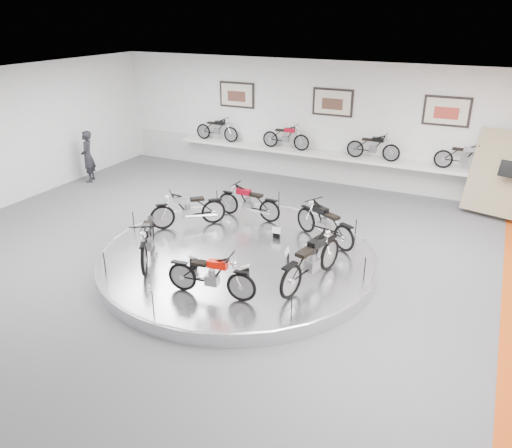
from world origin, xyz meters
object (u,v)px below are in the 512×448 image
at_px(bike_d, 147,239).
at_px(bike_f, 312,259).
at_px(bike_e, 211,275).
at_px(bike_c, 188,209).
at_px(bike_b, 249,202).
at_px(visitor, 88,157).
at_px(shelf, 327,155).
at_px(bike_a, 325,222).
at_px(display_platform, 238,258).

xyz_separation_m(bike_d, bike_f, (3.62, 0.61, 0.04)).
bearing_deg(bike_e, bike_c, 123.09).
bearing_deg(bike_b, visitor, -8.60).
height_order(shelf, bike_c, bike_c).
height_order(bike_a, bike_e, bike_a).
height_order(bike_f, visitor, visitor).
relative_size(bike_c, bike_d, 0.97).
bearing_deg(display_platform, bike_b, 109.48).
distance_m(shelf, visitor, 8.08).
xyz_separation_m(bike_d, bike_e, (2.05, -0.70, -0.04)).
bearing_deg(bike_a, bike_c, 39.07).
height_order(bike_e, visitor, visitor).
relative_size(shelf, bike_c, 6.64).
bearing_deg(bike_a, shelf, -43.97).
bearing_deg(bike_c, display_platform, 114.19).
bearing_deg(display_platform, bike_a, 42.20).
height_order(display_platform, bike_f, bike_f).
bearing_deg(bike_c, bike_d, 53.63).
distance_m(bike_e, bike_f, 2.05).
bearing_deg(shelf, bike_a, -72.13).
distance_m(shelf, bike_e, 8.31).
height_order(bike_b, bike_c, bike_c).
relative_size(display_platform, bike_c, 3.87).
distance_m(shelf, bike_a, 5.21).
distance_m(display_platform, bike_c, 2.10).
height_order(bike_c, bike_f, bike_f).
bearing_deg(bike_f, display_platform, 86.03).
distance_m(shelf, bike_b, 4.50).
xyz_separation_m(bike_d, visitor, (-5.78, 4.36, 0.07)).
bearing_deg(bike_b, shelf, -97.32).
height_order(shelf, bike_d, bike_d).
distance_m(shelf, bike_c, 5.91).
relative_size(bike_b, bike_f, 0.85).
height_order(display_platform, bike_b, bike_b).
relative_size(bike_a, bike_b, 1.06).
xyz_separation_m(display_platform, bike_d, (-1.62, -1.19, 0.65)).
xyz_separation_m(display_platform, bike_a, (1.60, 1.45, 0.64)).
height_order(bike_b, visitor, visitor).
height_order(bike_d, visitor, visitor).
height_order(bike_b, bike_f, bike_f).
bearing_deg(bike_d, bike_e, 40.20).
bearing_deg(bike_f, visitor, 80.58).
distance_m(bike_b, bike_c, 1.64).
xyz_separation_m(bike_a, bike_f, (0.41, -2.03, 0.05)).
relative_size(shelf, bike_e, 7.02).
distance_m(display_platform, shelf, 6.46).
bearing_deg(bike_a, bike_e, 98.93).
height_order(bike_d, bike_e, bike_d).
bearing_deg(display_platform, shelf, 90.00).
relative_size(shelf, bike_b, 7.01).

